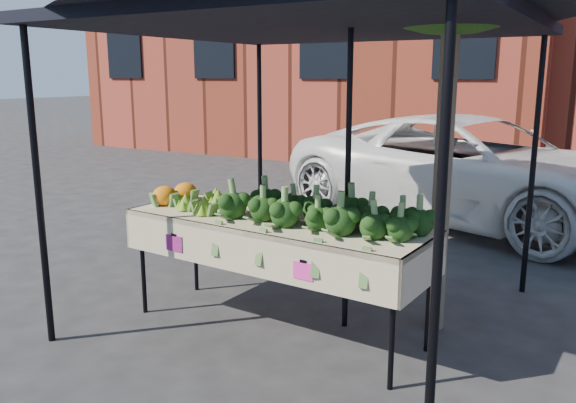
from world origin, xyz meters
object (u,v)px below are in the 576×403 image
(vehicle, at_px, (481,26))
(street_tree, at_px, (448,74))
(canopy, at_px, (312,152))
(table, at_px, (275,276))

(vehicle, relative_size, street_tree, 1.31)
(canopy, relative_size, vehicle, 0.61)
(canopy, xyz_separation_m, street_tree, (0.98, 0.27, 0.61))
(table, relative_size, vehicle, 0.47)
(vehicle, bearing_deg, street_tree, -153.86)
(table, height_order, street_tree, street_tree)
(canopy, height_order, street_tree, street_tree)
(table, relative_size, canopy, 0.77)
(table, xyz_separation_m, canopy, (0.09, 0.43, 0.92))
(canopy, bearing_deg, table, -101.25)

